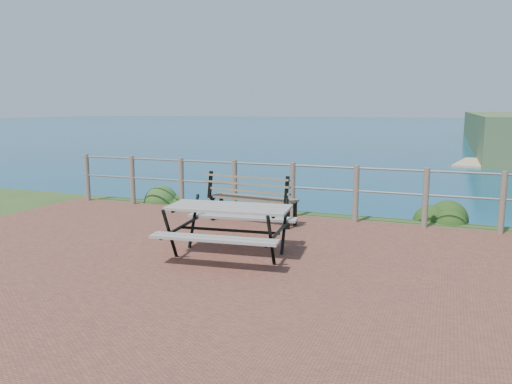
% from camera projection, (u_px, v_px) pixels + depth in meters
% --- Properties ---
extents(ground, '(10.00, 7.00, 0.12)m').
position_uv_depth(ground, '(211.00, 273.00, 6.07)').
color(ground, brown).
rests_on(ground, ground).
extents(ocean, '(1200.00, 1200.00, 0.00)m').
position_uv_depth(ocean, '(443.00, 113.00, 190.03)').
color(ocean, '#126270').
rests_on(ocean, ground).
extents(safety_railing, '(9.40, 0.10, 1.00)m').
position_uv_depth(safety_railing, '(293.00, 187.00, 9.06)').
color(safety_railing, '#6B5B4C').
rests_on(safety_railing, ground).
extents(picnic_table, '(1.68, 1.40, 0.68)m').
position_uv_depth(picnic_table, '(229.00, 225.00, 6.67)').
color(picnic_table, gray).
rests_on(picnic_table, ground).
extents(park_bench, '(1.61, 0.56, 0.89)m').
position_uv_depth(park_bench, '(253.00, 191.00, 8.58)').
color(park_bench, brown).
rests_on(park_bench, ground).
extents(shrub_lip_west, '(0.76, 0.76, 0.49)m').
position_uv_depth(shrub_lip_west, '(168.00, 202.00, 10.69)').
color(shrub_lip_west, '#24521F').
rests_on(shrub_lip_west, ground).
extents(shrub_lip_east, '(0.77, 0.77, 0.51)m').
position_uv_depth(shrub_lip_east, '(437.00, 220.00, 8.99)').
color(shrub_lip_east, '#1C4013').
rests_on(shrub_lip_east, ground).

